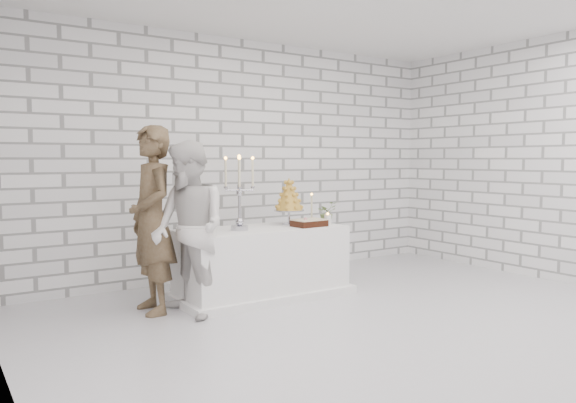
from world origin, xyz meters
The scene contains 13 objects.
ground centered at (0.00, 0.00, 0.00)m, with size 6.00×5.00×0.01m, color silver.
wall_back centered at (0.00, 2.50, 1.50)m, with size 6.00×0.01×3.00m, color white.
wall_left centered at (-3.00, 0.00, 1.50)m, with size 0.01×5.00×3.00m, color white.
wall_right centered at (3.00, 0.00, 1.50)m, with size 0.01×5.00×3.00m, color white.
cake_table centered at (-0.37, 1.40, 0.38)m, with size 1.80×0.80×0.75m, color white.
groom centered at (-1.59, 1.44, 0.91)m, with size 0.66×0.44×1.82m, color #503B24.
bride centered at (-1.35, 1.10, 0.84)m, with size 0.81×0.63×1.67m, color silver.
candelabra centered at (-0.67, 1.35, 1.14)m, with size 0.32×0.32×0.79m, color #A9A8B3, non-canonical shape.
croquembouche centered at (0.04, 1.49, 1.02)m, with size 0.35×0.35×0.54m, color #B8872F, non-canonical shape.
chocolate_cake centered at (0.13, 1.22, 0.79)m, with size 0.35×0.25×0.08m, color black.
pillar_candle centered at (0.37, 1.19, 0.81)m, with size 0.08×0.08×0.12m, color white.
extra_taper centered at (0.39, 1.54, 0.91)m, with size 0.06×0.06×0.32m, color beige.
flowers centered at (0.47, 1.35, 0.88)m, with size 0.23×0.20×0.25m, color #37682F.
Camera 1 is at (-3.40, -3.69, 1.49)m, focal length 34.26 mm.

